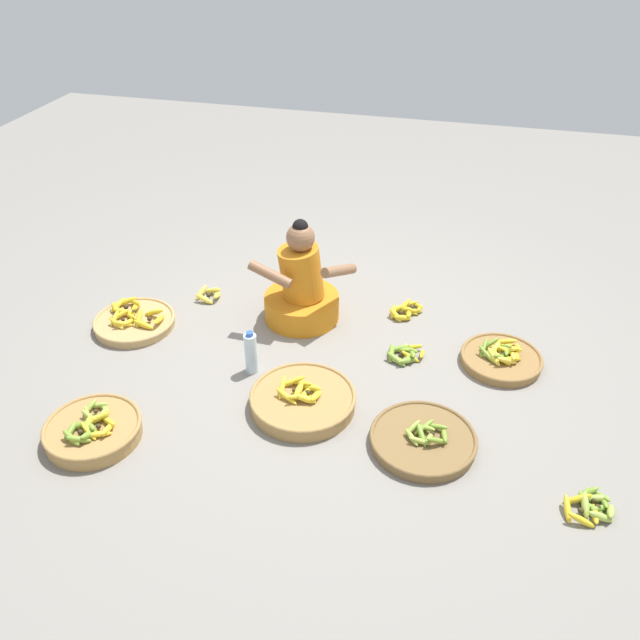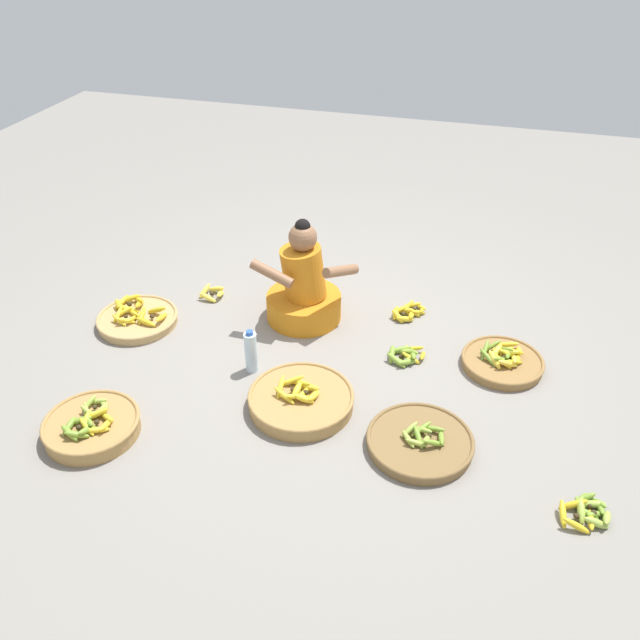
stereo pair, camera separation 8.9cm
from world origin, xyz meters
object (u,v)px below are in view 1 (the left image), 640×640
Objects in this scene: banana_basket_near_bicycle at (501,358)px; loose_bananas_near_vendor at (405,311)px; water_bottle at (251,353)px; banana_basket_front_center at (93,430)px; loose_bananas_mid_right at (404,354)px; banana_basket_back_right at (423,439)px; loose_bananas_front_left at (591,506)px; loose_bananas_front_right at (209,294)px; banana_basket_back_center at (134,321)px; vendor_woman_front at (302,289)px; banana_basket_back_left at (303,400)px.

loose_bananas_near_vendor is (-0.68, 0.41, -0.01)m from banana_basket_near_bicycle.
water_bottle is (-0.84, -0.88, 0.11)m from loose_bananas_near_vendor.
loose_bananas_mid_right is (1.56, 1.15, -0.03)m from banana_basket_front_center.
banana_basket_back_right is 2.25× the size of loose_bananas_front_left.
loose_bananas_front_right is (-2.56, 1.36, 0.00)m from loose_bananas_front_left.
banana_basket_back_center is 1.89m from loose_bananas_near_vendor.
loose_bananas_mid_right is at bearing -13.50° from loose_bananas_front_right.
banana_basket_back_right is at bearing 12.67° from banana_basket_front_center.
banana_basket_near_bicycle is 0.79m from loose_bananas_near_vendor.
banana_basket_front_center is at bearing -143.49° from loose_bananas_mid_right.
loose_bananas_front_left is (1.83, -1.28, -0.21)m from vendor_woman_front.
loose_bananas_near_vendor is (-1.14, 1.50, -0.00)m from loose_bananas_front_left.
loose_bananas_front_right is at bearing 146.93° from banana_basket_back_right.
banana_basket_near_bicycle is 1.19m from loose_bananas_front_left.
vendor_woman_front is 1.65m from banana_basket_front_center.
loose_bananas_near_vendor is 0.96× the size of water_bottle.
vendor_woman_front is 0.95m from banana_basket_back_left.
loose_bananas_front_left is 0.88× the size of water_bottle.
banana_basket_near_bicycle reaches higher than loose_bananas_front_left.
loose_bananas_front_left and loose_bananas_front_right have the same top height.
loose_bananas_front_right is 0.67× the size of loose_bananas_near_vendor.
banana_basket_near_bicycle is 1.82× the size of loose_bananas_near_vendor.
loose_bananas_front_right and loose_bananas_mid_right have the same top height.
banana_basket_back_center is 3.06m from loose_bananas_front_left.
banana_basket_back_right is at bearing -114.87° from banana_basket_near_bicycle.
banana_basket_front_center reaches higher than loose_bananas_near_vendor.
banana_basket_back_right is (-0.39, -0.85, -0.00)m from banana_basket_near_bicycle.
loose_bananas_front_right is 0.95m from water_bottle.
banana_basket_back_right is at bearing -77.35° from loose_bananas_near_vendor.
vendor_woman_front reaches higher than banana_basket_back_center.
banana_basket_back_left reaches higher than banana_basket_back_center.
banana_basket_front_center is at bearing -118.99° from vendor_woman_front.
vendor_woman_front is 1.41× the size of banana_basket_front_center.
vendor_woman_front reaches higher than loose_bananas_near_vendor.
loose_bananas_front_right is 1.54m from loose_bananas_mid_right.
banana_basket_front_center is 0.86× the size of banana_basket_back_left.
banana_basket_back_left is 2.38× the size of loose_bananas_front_left.
loose_bananas_front_right is at bearing 87.67° from banana_basket_front_center.
banana_basket_near_bicycle is at bearing -31.31° from loose_bananas_near_vendor.
banana_basket_back_right is at bearing -74.17° from loose_bananas_mid_right.
banana_basket_front_center is 1.51m from loose_bananas_front_right.
water_bottle reaches higher than banana_basket_back_right.
banana_basket_near_bicycle is (2.16, 1.25, -0.02)m from banana_basket_front_center.
loose_bananas_near_vendor is at bearing 148.69° from banana_basket_near_bicycle.
banana_basket_near_bicycle is at bearing 4.58° from banana_basket_back_center.
banana_basket_front_center is 2.50m from banana_basket_near_bicycle.
banana_basket_near_bicycle is at bearing 32.64° from banana_basket_back_left.
banana_basket_front_center reaches higher than loose_bananas_front_left.
banana_basket_back_left is at bearing -44.69° from loose_bananas_front_right.
banana_basket_back_left is 2.20× the size of loose_bananas_near_vendor.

